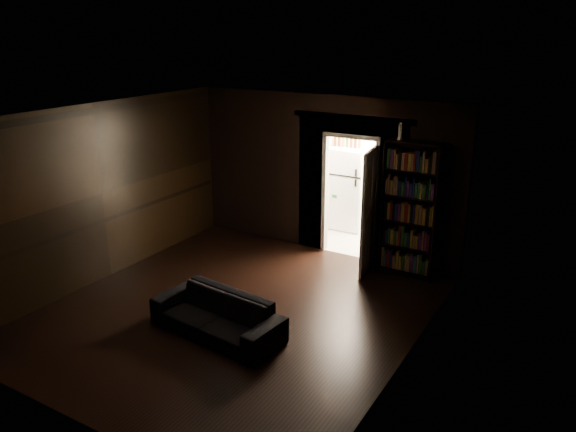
% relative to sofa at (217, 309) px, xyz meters
% --- Properties ---
extents(ground, '(5.50, 5.50, 0.00)m').
position_rel_sofa_xyz_m(ground, '(-0.15, 0.59, -0.35)').
color(ground, black).
rests_on(ground, ground).
extents(room_walls, '(5.02, 5.61, 2.84)m').
position_rel_sofa_xyz_m(room_walls, '(-0.15, 1.66, 1.33)').
color(room_walls, black).
rests_on(room_walls, ground).
extents(kitchen_alcove, '(2.20, 1.80, 2.60)m').
position_rel_sofa_xyz_m(kitchen_alcove, '(0.35, 4.46, 0.86)').
color(kitchen_alcove, beige).
rests_on(kitchen_alcove, ground).
extents(sofa, '(1.92, 0.99, 0.71)m').
position_rel_sofa_xyz_m(sofa, '(0.00, 0.00, 0.00)').
color(sofa, black).
rests_on(sofa, ground).
extents(bookshelf, '(0.91, 0.35, 2.20)m').
position_rel_sofa_xyz_m(bookshelf, '(1.51, 3.14, 0.75)').
color(bookshelf, black).
rests_on(bookshelf, ground).
extents(refrigerator, '(0.92, 0.89, 1.65)m').
position_rel_sofa_xyz_m(refrigerator, '(-0.25, 4.70, 0.47)').
color(refrigerator, white).
rests_on(refrigerator, ground).
extents(door, '(0.19, 0.85, 2.05)m').
position_rel_sofa_xyz_m(door, '(0.90, 2.90, 0.67)').
color(door, silver).
rests_on(door, ground).
extents(figurine, '(0.10, 0.10, 0.27)m').
position_rel_sofa_xyz_m(figurine, '(1.26, 3.15, 1.98)').
color(figurine, silver).
rests_on(figurine, bookshelf).
extents(bottles, '(0.63, 0.12, 0.26)m').
position_rel_sofa_xyz_m(bottles, '(-0.31, 4.64, 1.42)').
color(bottles, black).
rests_on(bottles, refrigerator).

